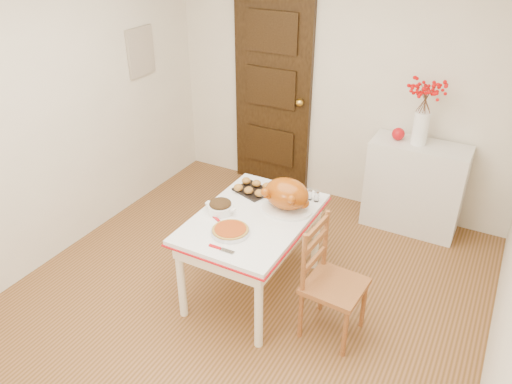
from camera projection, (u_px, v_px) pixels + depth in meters
The scene contains 18 objects.
floor at pixel (237, 307), 3.85m from camera, with size 3.50×4.00×0.00m, color #583714.
wall_back at pixel (340, 81), 4.76m from camera, with size 3.50×0.00×2.50m, color beige.
wall_left at pixel (44, 116), 3.95m from camera, with size 0.00×4.00×2.50m, color beige.
door_back at pixel (273, 93), 5.13m from camera, with size 0.85×0.06×2.06m, color black.
photo_board at pixel (141, 52), 4.74m from camera, with size 0.03×0.35×0.45m, color beige.
sideboard at pixel (414, 187), 4.63m from camera, with size 0.86×0.38×0.86m, color silver.
kitchen_table at pixel (253, 254), 3.86m from camera, with size 0.80×1.17×0.70m, color white, non-canonical shape.
chair_oak at pixel (335, 283), 3.42m from camera, with size 0.39×0.39×0.88m, color #98582D, non-canonical shape.
berry_vase at pixel (424, 111), 4.28m from camera, with size 0.32×0.32×0.61m, color white, non-canonical shape.
apple at pixel (398, 134), 4.48m from camera, with size 0.11×0.11×0.11m, color #B00A10.
turkey_platter at pixel (287, 195), 3.70m from camera, with size 0.40×0.32×0.26m, color #983C0C, non-canonical shape.
pumpkin_pie at pixel (230, 230), 3.48m from camera, with size 0.27×0.27×0.06m, color #93350F.
stuffing_dish at pixel (220, 206), 3.72m from camera, with size 0.25×0.19×0.10m, color #402A13, non-canonical shape.
rolls_tray at pixel (253, 188), 3.99m from camera, with size 0.27×0.21×0.07m, color #AF7325, non-canonical shape.
pie_server at pixel (221, 249), 3.32m from camera, with size 0.19×0.05×0.01m, color silver, non-canonical shape.
carving_knife at pixel (222, 223), 3.59m from camera, with size 0.23×0.05×0.01m, color silver, non-canonical shape.
drinking_glass at pixel (290, 185), 4.00m from camera, with size 0.06×0.06×0.10m, color white.
shaker_pair at pixel (313, 195), 3.87m from camera, with size 0.10×0.04×0.09m, color white, non-canonical shape.
Camera 1 is at (1.51, -2.48, 2.67)m, focal length 34.94 mm.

